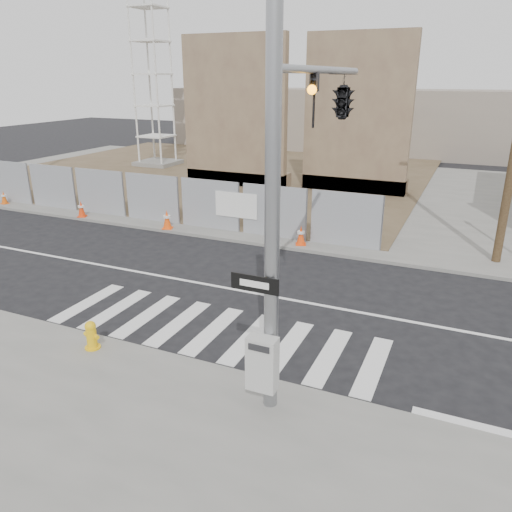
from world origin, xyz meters
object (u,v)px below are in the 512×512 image
at_px(fire_hydrant, 91,335).
at_px(traffic_cone_c, 167,220).
at_px(traffic_cone_b, 81,209).
at_px(signal_pole, 323,139).
at_px(traffic_cone_d, 301,235).
at_px(crane_tower, 149,26).
at_px(traffic_cone_a, 4,197).

xyz_separation_m(fire_hydrant, traffic_cone_c, (-3.77, 8.77, 0.04)).
bearing_deg(fire_hydrant, traffic_cone_b, 157.93).
relative_size(signal_pole, traffic_cone_d, 9.55).
bearing_deg(crane_tower, fire_hydrant, -58.94).
bearing_deg(signal_pole, crane_tower, 132.57).
height_order(signal_pole, traffic_cone_a, signal_pole).
distance_m(signal_pole, crane_tower, 26.21).
relative_size(signal_pole, traffic_cone_a, 11.07).
relative_size(fire_hydrant, traffic_cone_c, 0.87).
bearing_deg(traffic_cone_b, crane_tower, 110.30).
bearing_deg(traffic_cone_c, traffic_cone_a, 178.07).
bearing_deg(traffic_cone_b, fire_hydrant, -46.74).
height_order(crane_tower, traffic_cone_d, crane_tower).
bearing_deg(fire_hydrant, traffic_cone_d, 102.74).
height_order(crane_tower, traffic_cone_c, crane_tower).
bearing_deg(signal_pole, traffic_cone_b, 153.86).
bearing_deg(traffic_cone_d, traffic_cone_a, 179.76).
height_order(crane_tower, fire_hydrant, crane_tower).
height_order(signal_pole, traffic_cone_c, signal_pole).
distance_m(traffic_cone_a, traffic_cone_d, 15.31).
xyz_separation_m(traffic_cone_a, traffic_cone_d, (15.31, -0.06, 0.05)).
height_order(fire_hydrant, traffic_cone_c, traffic_cone_c).
height_order(traffic_cone_b, traffic_cone_c, traffic_cone_c).
bearing_deg(signal_pole, fire_hydrant, -150.97).
bearing_deg(traffic_cone_c, fire_hydrant, -66.76).
bearing_deg(crane_tower, traffic_cone_b, -69.70).
bearing_deg(traffic_cone_d, traffic_cone_c, -177.36).
distance_m(traffic_cone_b, traffic_cone_c, 4.49).
xyz_separation_m(fire_hydrant, traffic_cone_d, (1.91, 9.03, 0.02)).
relative_size(crane_tower, traffic_cone_c, 23.33).
relative_size(fire_hydrant, traffic_cone_d, 0.93).
xyz_separation_m(crane_tower, traffic_cone_b, (4.73, -12.78, -8.55)).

